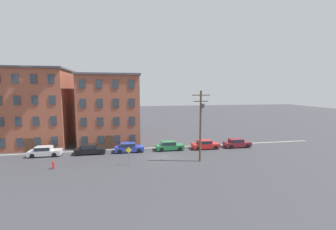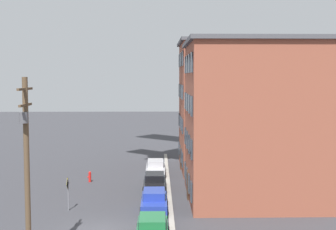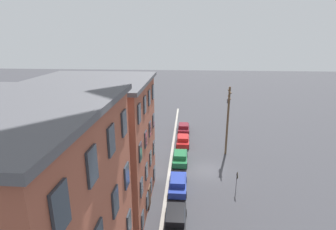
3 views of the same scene
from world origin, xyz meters
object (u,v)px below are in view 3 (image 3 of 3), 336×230
at_px(car_black, 175,219).
at_px(car_blue, 178,183).
at_px(car_green, 180,157).
at_px(caution_sign, 237,179).
at_px(car_red, 183,140).
at_px(utility_pole, 228,117).
at_px(car_maroon, 184,128).

bearing_deg(car_black, car_blue, 0.13).
relative_size(car_green, caution_sign, 1.84).
height_order(car_black, caution_sign, caution_sign).
xyz_separation_m(car_black, car_red, (18.10, -0.30, 0.00)).
bearing_deg(car_black, car_green, -0.17).
bearing_deg(car_black, utility_pole, -22.50).
xyz_separation_m(car_red, caution_sign, (-12.37, -5.83, 0.83)).
height_order(car_red, caution_sign, caution_sign).
bearing_deg(car_green, car_red, -2.50).
xyz_separation_m(car_green, utility_pole, (3.07, -6.28, 4.60)).
relative_size(car_blue, car_maroon, 1.00).
xyz_separation_m(car_blue, car_red, (12.30, -0.31, 0.00)).
relative_size(car_green, car_maroon, 1.00).
distance_m(car_blue, caution_sign, 6.20).
height_order(car_red, utility_pole, utility_pole).
height_order(car_black, car_red, same).
bearing_deg(car_black, caution_sign, -46.90).
height_order(car_blue, car_green, same).
bearing_deg(caution_sign, car_black, 133.10).
bearing_deg(car_red, car_blue, 178.56).
distance_m(car_blue, car_red, 12.30).
height_order(car_maroon, utility_pole, utility_pole).
height_order(car_green, car_maroon, same).
bearing_deg(utility_pole, car_maroon, 35.48).
bearing_deg(caution_sign, car_red, 25.25).
relative_size(caution_sign, utility_pole, 0.25).
xyz_separation_m(car_black, caution_sign, (5.74, -6.13, 0.83)).
height_order(car_green, car_red, same).
bearing_deg(caution_sign, car_green, 43.39).
relative_size(car_red, utility_pole, 0.46).
xyz_separation_m(car_maroon, utility_pole, (-8.43, -6.01, 4.60)).
distance_m(car_black, car_blue, 5.80).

